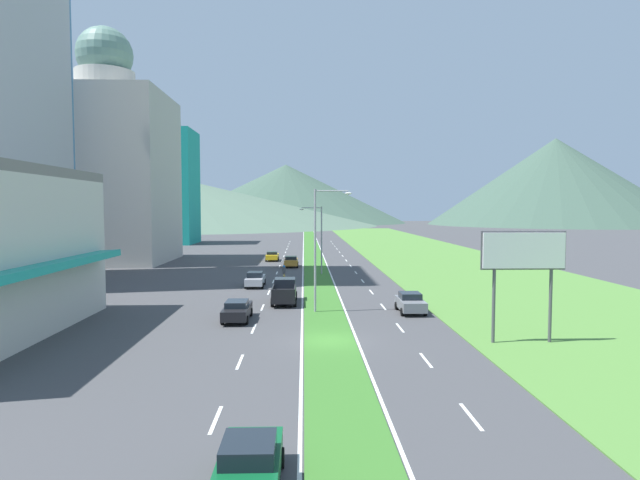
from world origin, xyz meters
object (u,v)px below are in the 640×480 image
object	(u,v)px
street_lamp_near	(319,242)
car_2	(255,279)
street_lamp_mid	(319,235)
motorcycle_rider	(284,274)
car_4	(249,464)
car_5	(410,303)
car_3	(272,256)
billboard_roadside	(524,257)
pickup_truck_0	(284,292)
car_1	(237,310)
car_0	(291,261)

from	to	relation	value
street_lamp_near	car_2	distance (m)	16.18
street_lamp_mid	motorcycle_rider	world-z (taller)	street_lamp_mid
car_4	car_5	size ratio (longest dim) A/B	1.00
car_3	car_4	world-z (taller)	car_4
billboard_roadside	car_2	distance (m)	30.84
car_3	motorcycle_rider	bearing A→B (deg)	-173.22
pickup_truck_0	motorcycle_rider	distance (m)	13.99
car_3	street_lamp_mid	bearing A→B (deg)	-158.01
car_4	pickup_truck_0	size ratio (longest dim) A/B	0.76
car_2	motorcycle_rider	bearing A→B (deg)	-33.73
car_4	pickup_truck_0	distance (m)	31.00
car_4	pickup_truck_0	xyz separation A→B (m)	(-0.10, 31.00, 0.20)
pickup_truck_0	street_lamp_mid	bearing A→B (deg)	-10.33
car_1	car_2	world-z (taller)	car_2
pickup_truck_0	motorcycle_rider	world-z (taller)	pickup_truck_0
motorcycle_rider	billboard_roadside	bearing A→B (deg)	-151.03
car_1	car_2	xyz separation A→B (m)	(-0.21, 16.86, 0.03)
billboard_roadside	pickup_truck_0	bearing A→B (deg)	136.34
car_0	car_3	bearing A→B (deg)	20.22
car_3	car_5	distance (m)	43.77
street_lamp_mid	street_lamp_near	bearing A→B (deg)	-91.61
pickup_truck_0	motorcycle_rider	xyz separation A→B (m)	(-0.57, 13.97, -0.24)
car_5	car_1	bearing A→B (deg)	-79.49
car_1	car_4	distance (m)	24.02
car_4	motorcycle_rider	bearing A→B (deg)	0.85
car_0	car_4	world-z (taller)	car_4
car_0	car_2	world-z (taller)	car_2
street_lamp_near	car_0	size ratio (longest dim) A/B	2.35
motorcycle_rider	street_lamp_near	bearing A→B (deg)	-169.24
billboard_roadside	car_4	world-z (taller)	billboard_roadside
car_0	pickup_truck_0	world-z (taller)	pickup_truck_0
car_3	billboard_roadside	bearing A→B (deg)	-160.22
street_lamp_near	car_1	distance (m)	8.36
street_lamp_near	pickup_truck_0	bearing A→B (deg)	123.50
car_1	car_4	xyz separation A→B (m)	(3.36, -23.78, 0.01)
street_lamp_near	street_lamp_mid	world-z (taller)	street_lamp_near
car_3	motorcycle_rider	xyz separation A→B (m)	(2.73, -22.93, -0.01)
billboard_roadside	car_4	bearing A→B (deg)	-132.43
car_3	motorcycle_rider	world-z (taller)	motorcycle_rider
billboard_roadside	motorcycle_rider	size ratio (longest dim) A/B	3.48
car_0	pickup_truck_0	bearing A→B (deg)	-179.78
car_1	pickup_truck_0	distance (m)	7.93
street_lamp_mid	car_5	bearing A→B (deg)	-74.87
car_5	pickup_truck_0	world-z (taller)	pickup_truck_0
car_1	billboard_roadside	bearing A→B (deg)	-111.51
car_0	car_2	bearing A→B (deg)	169.77
street_lamp_near	pickup_truck_0	size ratio (longest dim) A/B	1.83
car_2	car_4	size ratio (longest dim) A/B	1.13
street_lamp_near	motorcycle_rider	bearing A→B (deg)	100.76
street_lamp_near	car_3	bearing A→B (deg)	98.56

